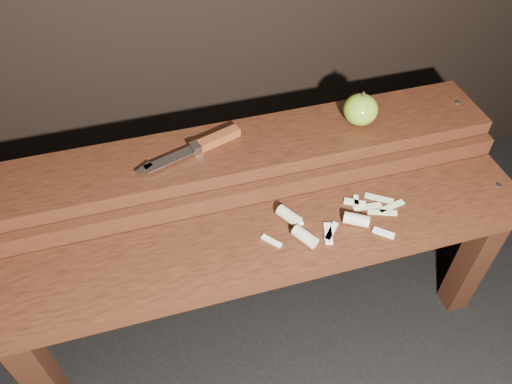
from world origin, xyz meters
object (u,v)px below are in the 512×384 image
object	(u,v)px
bench_rear_tier	(244,172)
knife	(206,143)
bench_front_tier	(271,260)
apple	(361,110)

from	to	relation	value
bench_rear_tier	knife	size ratio (longest dim) A/B	4.80
bench_rear_tier	bench_front_tier	bearing A→B (deg)	-90.00
bench_front_tier	knife	size ratio (longest dim) A/B	4.80
knife	bench_front_tier	bearing A→B (deg)	-71.36
bench_rear_tier	knife	xyz separation A→B (m)	(-0.08, 0.02, 0.10)
bench_rear_tier	apple	world-z (taller)	apple
bench_front_tier	apple	distance (m)	0.41
bench_front_tier	apple	world-z (taller)	apple
bench_front_tier	apple	xyz separation A→B (m)	(0.29, 0.23, 0.18)
apple	bench_front_tier	bearing A→B (deg)	-141.31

